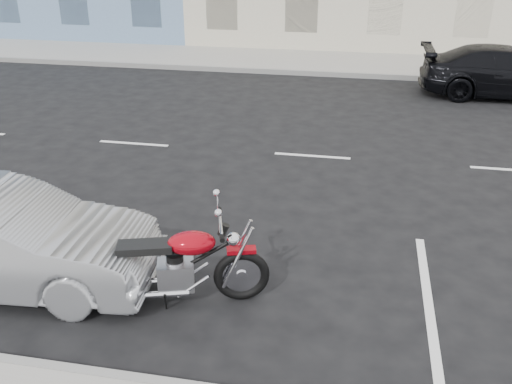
% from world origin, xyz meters
% --- Properties ---
extents(ground, '(120.00, 120.00, 0.00)m').
position_xyz_m(ground, '(0.00, 0.00, 0.00)').
color(ground, black).
rests_on(ground, ground).
extents(sidewalk_far, '(80.00, 3.40, 0.15)m').
position_xyz_m(sidewalk_far, '(-5.00, 8.70, 0.07)').
color(sidewalk_far, gray).
rests_on(sidewalk_far, ground).
extents(curb_far, '(80.00, 0.12, 0.16)m').
position_xyz_m(curb_far, '(-5.00, 7.00, 0.08)').
color(curb_far, gray).
rests_on(curb_far, ground).
extents(motorcycle, '(2.23, 0.98, 1.15)m').
position_xyz_m(motorcycle, '(-2.37, -5.22, 0.53)').
color(motorcycle, black).
rests_on(motorcycle, ground).
extents(car_far, '(4.81, 2.00, 1.39)m').
position_xyz_m(car_far, '(2.89, 5.61, 0.70)').
color(car_far, black).
rests_on(car_far, ground).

